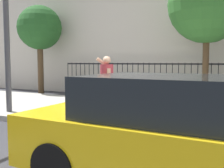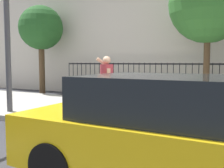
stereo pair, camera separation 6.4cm
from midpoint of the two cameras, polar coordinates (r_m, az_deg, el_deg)
The scene contains 8 objects.
ground_plane at distance 5.53m, azimuth 4.93°, elevation -12.27°, with size 60.00×60.00×0.00m, color #333338.
sidewalk at distance 7.53m, azimuth 11.36°, elevation -7.13°, with size 28.00×4.40×0.15m, color #B2ADA3.
building_facade at distance 13.86m, azimuth 19.18°, elevation 16.98°, with size 28.00×4.00×9.21m, color beige.
iron_fence at distance 10.99m, azimuth 16.74°, elevation 1.48°, with size 12.03×0.04×1.60m.
taxi_yellow at distance 3.47m, azimuth 14.00°, elevation -10.70°, with size 4.23×1.92×1.45m.
pedestrian_on_phone at distance 6.67m, azimuth -0.84°, elevation 0.27°, with size 0.67×0.69×1.63m.
street_tree_near at distance 13.82m, azimuth -15.25°, elevation 11.71°, with size 2.21×2.21×4.47m.
street_tree_far at distance 10.28m, azimuth 20.65°, elevation 16.19°, with size 2.81×2.81×5.12m.
Camera 2 is at (2.03, -4.88, 1.62)m, focal length 41.47 mm.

